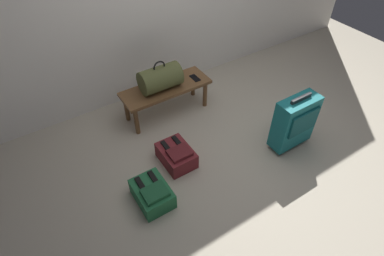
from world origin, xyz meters
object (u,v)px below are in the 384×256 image
suitcase_upright_teal (295,122)px  backpack_green (152,193)px  cell_phone (195,78)px  backpack_maroon (176,155)px  bench (166,91)px  duffel_bag_olive (160,78)px

suitcase_upright_teal → backpack_green: size_ratio=1.67×
suitcase_upright_teal → backpack_green: 1.54m
cell_phone → backpack_green: (-1.06, -0.95, -0.28)m
cell_phone → backpack_maroon: size_ratio=0.38×
bench → suitcase_upright_teal: 1.40m
bench → duffel_bag_olive: 0.20m
duffel_bag_olive → cell_phone: size_ratio=3.06×
duffel_bag_olive → suitcase_upright_teal: (0.87, -1.14, -0.17)m
bench → backpack_green: (-0.70, -0.99, -0.22)m
suitcase_upright_teal → backpack_maroon: bearing=158.8°
cell_phone → suitcase_upright_teal: size_ratio=0.23×
suitcase_upright_teal → backpack_maroon: (-1.11, 0.43, -0.23)m
backpack_green → backpack_maroon: bearing=33.9°
backpack_green → cell_phone: bearing=41.9°
bench → suitcase_upright_teal: size_ratio=1.58×
suitcase_upright_teal → cell_phone: bearing=112.4°
suitcase_upright_teal → backpack_green: suitcase_upright_teal is taller
bench → cell_phone: bearing=-6.3°
duffel_bag_olive → backpack_maroon: size_ratio=1.16×
bench → suitcase_upright_teal: suitcase_upright_teal is taller
duffel_bag_olive → backpack_maroon: (-0.24, -0.71, -0.41)m
bench → cell_phone: (0.36, -0.04, 0.06)m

